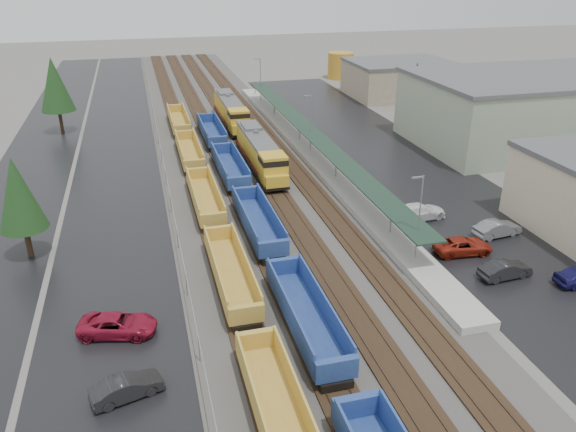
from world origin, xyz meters
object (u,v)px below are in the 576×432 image
locomotive_trail (231,112)px  parked_car_east_a (505,270)px  parked_car_east_e (497,229)px  well_string_blue (278,262)px  parked_car_west_b (127,388)px  parked_car_west_c (118,325)px  locomotive_lead (260,153)px  well_string_yellow (216,230)px  storage_tank (341,66)px  parked_car_east_b (463,246)px  parked_car_east_c (419,212)px

locomotive_trail → parked_car_east_a: 52.78m
parked_car_east_e → well_string_blue: bearing=86.6°
parked_car_west_b → parked_car_east_a: 30.14m
well_string_blue → parked_car_west_c: size_ratio=17.38×
locomotive_lead → parked_car_west_c: 34.03m
well_string_yellow → storage_tank: size_ratio=16.90×
parked_car_east_b → parked_car_east_e: (4.86, 2.19, 0.05)m
storage_tank → parked_car_west_c: storage_tank is taller
storage_tank → locomotive_trail: bearing=-132.6°
well_string_yellow → parked_car_east_e: (25.31, -5.65, -0.38)m
storage_tank → parked_car_east_a: bearing=-100.8°
well_string_blue → parked_car_east_c: bearing=23.1°
locomotive_lead → parked_car_east_a: bearing=-65.7°
well_string_yellow → parked_car_east_c: size_ratio=16.60×
parked_car_east_b → parked_car_east_c: parked_car_east_c is taller
locomotive_trail → well_string_blue: bearing=-95.0°
locomotive_lead → well_string_blue: locomotive_lead is taller
parked_car_west_b → parked_car_east_a: bearing=-93.8°
locomotive_lead → parked_car_west_b: size_ratio=4.39×
locomotive_trail → parked_car_west_c: (-16.54, -50.70, -1.52)m
storage_tank → parked_car_east_e: bearing=-99.0°
parked_car_east_c → storage_tank: bearing=-20.7°
locomotive_lead → well_string_yellow: size_ratio=0.20×
parked_car_west_b → well_string_blue: bearing=-62.0°
well_string_blue → parked_car_east_c: well_string_blue is taller
well_string_yellow → well_string_blue: (4.00, -7.21, 0.04)m
storage_tank → parked_car_east_e: storage_tank is taller
parked_car_east_a → parked_car_east_e: bearing=-33.6°
locomotive_trail → parked_car_east_c: bearing=-72.8°
locomotive_lead → parked_car_east_e: bearing=-53.3°
parked_car_west_c → parked_car_east_e: bearing=-64.9°
well_string_yellow → parked_car_east_a: (21.53, -12.44, -0.41)m
well_string_blue → storage_tank: bearing=66.8°
well_string_yellow → parked_car_east_b: bearing=-21.0°
well_string_yellow → parked_car_west_c: (-8.54, -12.15, -0.40)m
parked_car_east_c → parked_car_east_a: bearing=-180.0°
parked_car_west_c → parked_car_east_c: size_ratio=0.95×
well_string_blue → parked_car_east_e: (21.31, 1.56, -0.42)m
parked_car_west_b → parked_car_west_c: bearing=-10.7°
parked_car_west_b → locomotive_trail: bearing=-31.4°
locomotive_lead → parked_car_west_b: (-15.97, -36.22, -1.56)m
parked_car_east_e → parked_car_west_c: bearing=93.3°
well_string_yellow → parked_car_east_c: well_string_yellow is taller
parked_car_east_b → parked_car_east_c: (-0.41, 7.46, 0.09)m
well_string_blue → parked_car_east_e: 21.37m
locomotive_lead → locomotive_trail: same height
locomotive_lead → parked_car_east_a: size_ratio=4.19×
well_string_yellow → well_string_blue: 8.24m
locomotive_trail → storage_tank: storage_tank is taller
locomotive_lead → locomotive_trail: (0.00, 21.00, 0.00)m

